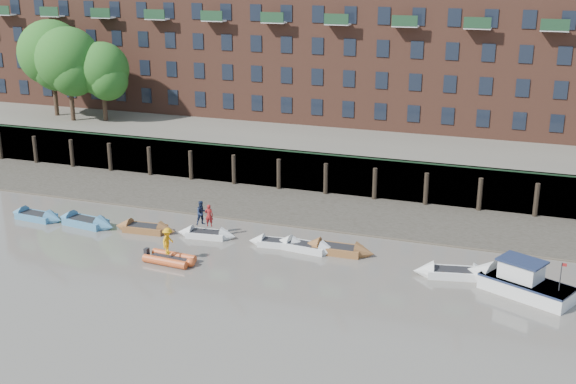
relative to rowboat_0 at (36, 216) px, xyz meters
The scene contains 20 objects.
ground 18.53m from the rowboat_0, 29.51° to the right, with size 220.00×220.00×0.00m, color #645E56.
foreshore 18.41m from the rowboat_0, 28.81° to the left, with size 110.00×8.00×0.50m, color #3D382F.
mud_band 17.03m from the rowboat_0, 18.74° to the left, with size 110.00×1.60×0.10m, color #4C4336.
river_wall 20.92m from the rowboat_0, 39.41° to the left, with size 110.00×1.23×3.30m.
bank_terrace 31.37m from the rowboat_0, 59.03° to the left, with size 110.00×28.00×3.20m, color #5E594D.
apartment_terrace 34.57m from the rowboat_0, 59.94° to the left, with size 80.60×15.56×20.98m.
tree_cluster 22.34m from the rowboat_0, 117.51° to the left, with size 11.76×7.74×9.40m.
rowboat_0 is the anchor object (origin of this frame).
rowboat_1 4.14m from the rowboat_0, ahead, with size 5.08×2.06×1.43m.
rowboat_2 8.76m from the rowboat_0, ahead, with size 4.59×1.62×1.31m.
rowboat_3 13.27m from the rowboat_0, ahead, with size 4.25×1.66×1.20m.
rowboat_4 18.39m from the rowboat_0, ahead, with size 4.08×1.57×1.15m.
rowboat_5 20.33m from the rowboat_0, ahead, with size 4.55×1.74×1.29m.
rowboat_6 22.42m from the rowboat_0, ahead, with size 4.82×1.46×1.39m.
rowboat_7 29.87m from the rowboat_0, ahead, with size 4.87×2.29×1.36m.
rib_tender 13.62m from the rowboat_0, 16.04° to the right, with size 3.38×1.79×0.58m.
motor_launch 33.11m from the rowboat_0, ahead, with size 6.57×4.50×2.59m.
person_rower_a 13.55m from the rowboat_0, ahead, with size 0.57×0.37×1.56m, color maroon.
person_rower_b 12.97m from the rowboat_0, ahead, with size 0.82×0.64×1.69m, color #19233F.
person_rib_crew 13.43m from the rowboat_0, 16.03° to the right, with size 1.10×0.63×1.70m, color orange.
Camera 1 is at (17.72, -31.17, 17.88)m, focal length 45.00 mm.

